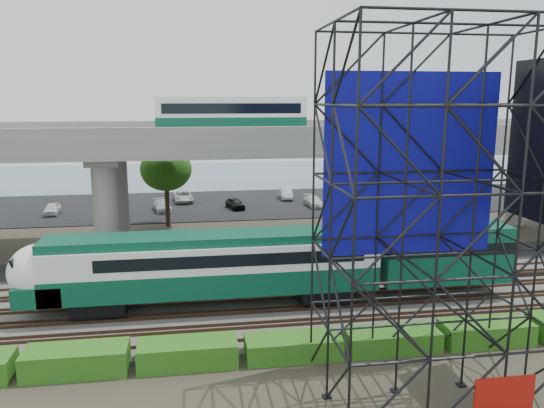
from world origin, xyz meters
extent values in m
plane|color=#474233|center=(0.00, 0.00, 0.00)|extent=(140.00, 140.00, 0.00)
cube|color=slate|center=(0.00, 2.00, 0.10)|extent=(90.00, 12.00, 0.20)
cube|color=black|center=(0.00, 10.50, 0.04)|extent=(90.00, 5.00, 0.08)
cube|color=black|center=(0.00, 34.00, 0.04)|extent=(90.00, 18.00, 0.08)
cube|color=#466273|center=(0.00, 56.00, 0.01)|extent=(140.00, 40.00, 0.03)
cube|color=#472D1E|center=(0.00, -2.72, 0.28)|extent=(90.00, 0.08, 0.16)
cube|color=#472D1E|center=(0.00, -1.28, 0.28)|extent=(90.00, 0.08, 0.16)
cube|color=#472D1E|center=(0.00, -0.72, 0.28)|extent=(90.00, 0.08, 0.16)
cube|color=#472D1E|center=(0.00, 0.72, 0.28)|extent=(90.00, 0.08, 0.16)
cube|color=#472D1E|center=(0.00, 1.28, 0.28)|extent=(90.00, 0.08, 0.16)
cube|color=#472D1E|center=(0.00, 2.72, 0.28)|extent=(90.00, 0.08, 0.16)
cube|color=#472D1E|center=(0.00, 3.28, 0.28)|extent=(90.00, 0.08, 0.16)
cube|color=#472D1E|center=(0.00, 4.72, 0.28)|extent=(90.00, 0.08, 0.16)
cube|color=#472D1E|center=(0.00, 5.28, 0.28)|extent=(90.00, 0.08, 0.16)
cube|color=#472D1E|center=(0.00, 6.72, 0.28)|extent=(90.00, 0.08, 0.16)
cube|color=black|center=(-8.94, 2.00, 0.81)|extent=(3.00, 2.20, 0.90)
cube|color=black|center=(4.06, 2.00, 0.81)|extent=(3.00, 2.20, 0.90)
cube|color=#0A4B34|center=(-2.44, 2.00, 1.96)|extent=(19.00, 3.00, 1.40)
cube|color=white|center=(-2.44, 2.00, 3.41)|extent=(19.00, 3.00, 1.50)
cube|color=#0A4B34|center=(-2.44, 2.00, 4.41)|extent=(19.00, 2.60, 0.50)
cube|color=black|center=(-1.44, 2.00, 3.46)|extent=(15.00, 3.06, 0.70)
ellipsoid|color=white|center=(-11.94, 2.00, 2.86)|extent=(3.60, 3.00, 3.20)
cube|color=#0A4B34|center=(-11.94, 2.00, 1.81)|extent=(2.60, 3.00, 1.10)
cube|color=black|center=(-13.04, 2.00, 3.36)|extent=(0.48, 2.00, 1.09)
cube|color=#0A4B34|center=(11.56, 2.00, 2.96)|extent=(8.00, 3.00, 3.40)
cube|color=#9E9B93|center=(0.00, 16.00, 8.60)|extent=(80.00, 12.00, 1.20)
cube|color=#9E9B93|center=(0.00, 10.25, 9.75)|extent=(80.00, 0.50, 1.10)
cube|color=#9E9B93|center=(0.00, 21.75, 9.75)|extent=(80.00, 0.50, 1.10)
cylinder|color=#9E9B93|center=(-10.00, 12.50, 4.00)|extent=(1.80, 1.80, 8.00)
cylinder|color=#9E9B93|center=(-10.00, 19.50, 4.00)|extent=(1.80, 1.80, 8.00)
cube|color=#9E9B93|center=(-10.00, 16.00, 7.70)|extent=(2.40, 9.00, 0.60)
cylinder|color=#9E9B93|center=(10.00, 12.50, 4.00)|extent=(1.80, 1.80, 8.00)
cylinder|color=#9E9B93|center=(10.00, 19.50, 4.00)|extent=(1.80, 1.80, 8.00)
cube|color=#9E9B93|center=(10.00, 16.00, 7.70)|extent=(2.40, 9.00, 0.60)
cylinder|color=#9E9B93|center=(28.00, 19.50, 4.00)|extent=(1.80, 1.80, 8.00)
cube|color=#9E9B93|center=(28.00, 16.00, 7.70)|extent=(2.40, 9.00, 0.60)
cube|color=black|center=(-0.26, 16.00, 9.55)|extent=(12.00, 2.50, 0.70)
cube|color=#0A4B34|center=(-0.26, 16.00, 10.35)|extent=(12.00, 2.50, 0.90)
cube|color=white|center=(-0.26, 16.00, 11.45)|extent=(12.00, 2.50, 1.30)
cube|color=black|center=(-0.26, 16.00, 11.50)|extent=(11.00, 2.56, 0.80)
cube|color=white|center=(-0.26, 16.00, 12.25)|extent=(12.00, 2.40, 0.30)
cube|color=#0D0D91|center=(6.22, -4.95, 9.30)|extent=(8.10, 0.08, 8.25)
cube|color=#A8130C|center=(7.72, -11.05, 1.30)|extent=(2.40, 0.08, 1.60)
cube|color=black|center=(6.22, -8.00, 0.04)|extent=(9.36, 6.36, 0.08)
cube|color=#296116|center=(-9.00, -4.30, 0.60)|extent=(4.60, 1.80, 1.20)
cube|color=#296116|center=(-4.00, -4.30, 0.58)|extent=(4.60, 1.80, 1.15)
cube|color=#296116|center=(1.00, -4.30, 0.52)|extent=(4.60, 1.80, 1.03)
cube|color=#296116|center=(6.00, -4.30, 0.51)|extent=(4.60, 1.80, 1.01)
cube|color=#296116|center=(11.00, -4.30, 0.56)|extent=(4.60, 1.80, 1.12)
cylinder|color=#382314|center=(14.00, 12.50, 2.40)|extent=(0.44, 0.44, 4.80)
ellipsoid|color=#296116|center=(14.00, 12.50, 5.60)|extent=(4.94, 4.94, 4.18)
cylinder|color=#382314|center=(-6.00, 24.00, 2.40)|extent=(0.44, 0.44, 4.80)
ellipsoid|color=#296116|center=(-6.00, 24.00, 5.60)|extent=(4.94, 4.94, 4.18)
imported|color=black|center=(-11.37, 10.08, 0.85)|extent=(6.03, 4.08, 1.53)
imported|color=silver|center=(-18.49, 31.00, 0.68)|extent=(1.57, 3.56, 1.19)
imported|color=#B2B4BA|center=(-12.65, 36.00, 0.65)|extent=(1.86, 3.66, 1.15)
imported|color=#B2B4BA|center=(-6.91, 31.00, 0.67)|extent=(2.42, 4.33, 1.18)
imported|color=#BEBEBE|center=(-4.63, 36.00, 0.72)|extent=(2.50, 4.77, 1.28)
imported|color=black|center=(1.18, 31.00, 0.69)|extent=(2.30, 3.80, 1.21)
imported|color=#A0A1A8|center=(7.94, 36.00, 0.72)|extent=(1.56, 3.95, 1.28)
imported|color=silver|center=(10.27, 31.00, 0.66)|extent=(1.93, 4.10, 1.16)
imported|color=#9DA1A5|center=(16.00, 36.00, 0.63)|extent=(2.60, 4.22, 1.09)
camera|label=1|loc=(-3.59, -27.54, 12.22)|focal=35.00mm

